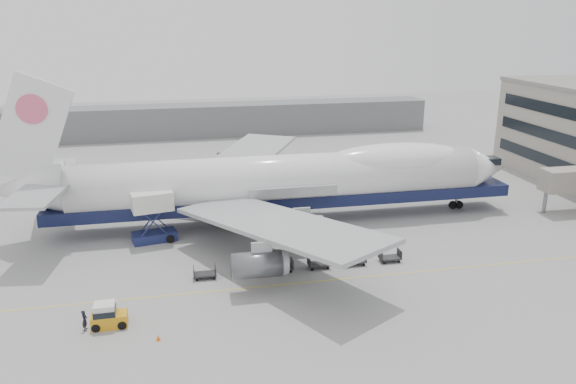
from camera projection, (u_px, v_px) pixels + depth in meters
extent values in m
plane|color=gray|center=(301.00, 258.00, 62.36)|extent=(260.00, 260.00, 0.00)
cube|color=gold|center=(314.00, 282.00, 56.76)|extent=(60.00, 0.15, 0.01)
cube|color=gray|center=(574.00, 179.00, 76.29)|extent=(9.00, 3.00, 3.00)
cylinder|color=slate|center=(545.00, 202.00, 76.41)|extent=(0.50, 0.50, 3.00)
cube|color=slate|center=(186.00, 121.00, 124.77)|extent=(110.00, 8.00, 7.00)
cylinder|color=white|center=(280.00, 180.00, 71.87)|extent=(52.00, 6.40, 6.40)
cube|color=#0F1437|center=(288.00, 198.00, 72.83)|extent=(60.00, 5.76, 1.50)
cone|color=white|center=(486.00, 168.00, 77.53)|extent=(6.00, 6.40, 6.40)
cone|color=white|center=(25.00, 189.00, 65.75)|extent=(9.00, 6.40, 6.40)
ellipsoid|color=white|center=(395.00, 160.00, 74.39)|extent=(20.67, 5.78, 4.56)
cube|color=white|center=(31.00, 131.00, 63.98)|extent=(10.52, 0.50, 13.56)
cylinder|color=#E2587C|center=(32.00, 109.00, 63.33)|extent=(3.40, 0.30, 3.40)
cube|color=#9EA0A3|center=(278.00, 224.00, 58.13)|extent=(20.35, 26.74, 2.26)
cube|color=#9EA0A3|center=(243.00, 159.00, 84.81)|extent=(20.35, 26.74, 2.26)
cylinder|color=#595B60|center=(220.00, 166.00, 89.29)|extent=(4.80, 2.60, 2.60)
cylinder|color=#595B60|center=(267.00, 179.00, 82.05)|extent=(4.80, 2.60, 2.60)
cylinder|color=#595B60|center=(297.00, 227.00, 63.37)|extent=(4.80, 2.60, 2.60)
cylinder|color=#595B60|center=(257.00, 265.00, 53.79)|extent=(4.80, 2.60, 2.60)
cylinder|color=slate|center=(456.00, 200.00, 78.08)|extent=(0.36, 0.36, 2.50)
cylinder|color=black|center=(456.00, 205.00, 78.29)|extent=(1.10, 0.45, 1.10)
cylinder|color=slate|center=(261.00, 222.00, 69.81)|extent=(0.36, 0.36, 2.50)
cylinder|color=black|center=(261.00, 227.00, 70.02)|extent=(1.10, 0.45, 1.10)
cylinder|color=slate|center=(254.00, 206.00, 75.42)|extent=(0.36, 0.36, 2.50)
cylinder|color=black|center=(254.00, 211.00, 75.63)|extent=(1.10, 0.45, 1.10)
cube|color=navy|center=(155.00, 236.00, 67.02)|extent=(5.49, 3.40, 1.12)
cube|color=silver|center=(152.00, 201.00, 65.69)|extent=(5.12, 3.52, 2.25)
cube|color=navy|center=(153.00, 222.00, 65.30)|extent=(3.60, 0.82, 4.03)
cube|color=navy|center=(153.00, 216.00, 67.40)|extent=(3.60, 0.82, 4.03)
cube|color=slate|center=(152.00, 197.00, 67.22)|extent=(2.64, 1.68, 0.15)
cylinder|color=black|center=(138.00, 241.00, 65.74)|extent=(0.92, 0.36, 0.92)
cylinder|color=black|center=(139.00, 235.00, 67.65)|extent=(0.92, 0.36, 0.92)
cylinder|color=black|center=(170.00, 239.00, 66.45)|extent=(0.92, 0.36, 0.92)
cylinder|color=black|center=(170.00, 233.00, 68.36)|extent=(0.92, 0.36, 0.92)
cube|color=orange|center=(110.00, 320.00, 48.45)|extent=(3.04, 1.66, 1.19)
cube|color=silver|center=(105.00, 309.00, 48.07)|extent=(1.75, 1.53, 1.08)
cube|color=black|center=(105.00, 312.00, 48.13)|extent=(1.86, 1.64, 0.54)
cylinder|color=black|center=(96.00, 328.00, 47.65)|extent=(0.75, 0.32, 0.75)
cylinder|color=black|center=(98.00, 319.00, 48.96)|extent=(0.75, 0.32, 0.75)
cylinder|color=black|center=(122.00, 325.00, 48.07)|extent=(0.75, 0.32, 0.75)
cylinder|color=black|center=(123.00, 317.00, 49.38)|extent=(0.75, 0.32, 0.75)
imported|color=black|center=(85.00, 320.00, 47.78)|extent=(0.54, 0.73, 1.84)
cone|color=#DE5A0B|center=(158.00, 338.00, 46.41)|extent=(0.34, 0.34, 0.52)
cube|color=#DE5A0B|center=(158.00, 340.00, 46.48)|extent=(0.35, 0.35, 0.03)
cube|color=#2D2D30|center=(205.00, 274.00, 57.43)|extent=(2.30, 1.35, 0.18)
cube|color=#2D2D30|center=(194.00, 271.00, 57.09)|extent=(0.08, 1.35, 0.90)
cube|color=#2D2D30|center=(215.00, 270.00, 57.52)|extent=(0.08, 1.35, 0.90)
cylinder|color=black|center=(197.00, 280.00, 56.84)|extent=(0.30, 0.12, 0.30)
cylinder|color=black|center=(196.00, 275.00, 57.87)|extent=(0.30, 0.12, 0.30)
cylinder|color=black|center=(214.00, 278.00, 57.17)|extent=(0.30, 0.12, 0.30)
cylinder|color=black|center=(213.00, 274.00, 58.20)|extent=(0.30, 0.12, 0.30)
cube|color=#2D2D30|center=(244.00, 271.00, 58.21)|extent=(2.30, 1.35, 0.18)
cube|color=#2D2D30|center=(233.00, 268.00, 57.88)|extent=(0.08, 1.35, 0.90)
cube|color=#2D2D30|center=(254.00, 266.00, 58.31)|extent=(0.08, 1.35, 0.90)
cylinder|color=black|center=(236.00, 276.00, 57.62)|extent=(0.30, 0.12, 0.30)
cylinder|color=black|center=(235.00, 272.00, 58.65)|extent=(0.30, 0.12, 0.30)
cylinder|color=black|center=(253.00, 275.00, 57.95)|extent=(0.30, 0.12, 0.30)
cylinder|color=black|center=(251.00, 270.00, 58.98)|extent=(0.30, 0.12, 0.30)
cube|color=#2D2D30|center=(282.00, 267.00, 59.00)|extent=(2.30, 1.35, 0.18)
cube|color=#2D2D30|center=(271.00, 265.00, 58.66)|extent=(0.08, 1.35, 0.90)
cube|color=#2D2D30|center=(292.00, 263.00, 59.09)|extent=(0.08, 1.35, 0.90)
cylinder|color=black|center=(275.00, 273.00, 58.41)|extent=(0.30, 0.12, 0.30)
cylinder|color=black|center=(273.00, 268.00, 59.43)|extent=(0.30, 0.12, 0.30)
cylinder|color=black|center=(291.00, 271.00, 58.74)|extent=(0.30, 0.12, 0.30)
cylinder|color=black|center=(289.00, 267.00, 59.76)|extent=(0.30, 0.12, 0.30)
cube|color=#2D2D30|center=(319.00, 264.00, 59.78)|extent=(2.30, 1.35, 0.18)
cube|color=#2D2D30|center=(309.00, 261.00, 59.45)|extent=(0.08, 1.35, 0.90)
cube|color=#2D2D30|center=(329.00, 260.00, 59.87)|extent=(0.08, 1.35, 0.90)
cylinder|color=black|center=(312.00, 269.00, 59.19)|extent=(0.30, 0.12, 0.30)
cylinder|color=black|center=(310.00, 265.00, 60.22)|extent=(0.30, 0.12, 0.30)
cylinder|color=black|center=(328.00, 268.00, 59.52)|extent=(0.30, 0.12, 0.30)
cylinder|color=black|center=(325.00, 264.00, 60.55)|extent=(0.30, 0.12, 0.30)
cube|color=#2D2D30|center=(355.00, 261.00, 60.56)|extent=(2.30, 1.35, 0.18)
cube|color=#2D2D30|center=(345.00, 258.00, 60.23)|extent=(0.08, 1.35, 0.90)
cube|color=#2D2D30|center=(365.00, 257.00, 60.66)|extent=(0.08, 1.35, 0.90)
cylinder|color=black|center=(349.00, 266.00, 59.97)|extent=(0.30, 0.12, 0.30)
cylinder|color=black|center=(346.00, 262.00, 61.00)|extent=(0.30, 0.12, 0.30)
cylinder|color=black|center=(364.00, 265.00, 60.31)|extent=(0.30, 0.12, 0.30)
cylinder|color=black|center=(360.00, 261.00, 61.33)|extent=(0.30, 0.12, 0.30)
cube|color=#2D2D30|center=(390.00, 258.00, 61.35)|extent=(2.30, 1.35, 0.18)
cube|color=#2D2D30|center=(380.00, 255.00, 61.01)|extent=(0.08, 1.35, 0.90)
cube|color=#2D2D30|center=(399.00, 253.00, 61.44)|extent=(0.08, 1.35, 0.90)
cylinder|color=black|center=(384.00, 263.00, 60.76)|extent=(0.30, 0.12, 0.30)
cylinder|color=black|center=(381.00, 259.00, 61.79)|extent=(0.30, 0.12, 0.30)
cylinder|color=black|center=(399.00, 262.00, 61.09)|extent=(0.30, 0.12, 0.30)
cylinder|color=black|center=(395.00, 257.00, 62.12)|extent=(0.30, 0.12, 0.30)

